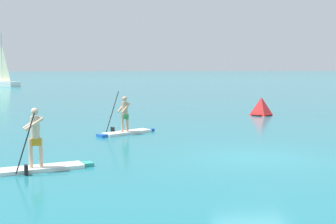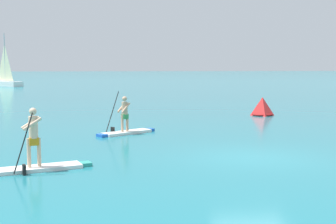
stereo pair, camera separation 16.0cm
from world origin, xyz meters
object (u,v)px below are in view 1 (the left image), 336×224
at_px(paddleboarder_near_left, 36,158).
at_px(sailboat_left_horizon, 3,80).
at_px(paddleboarder_mid_center, 126,126).
at_px(race_marker_buoy, 261,107).

distance_m(paddleboarder_near_left, sailboat_left_horizon, 57.80).
xyz_separation_m(paddleboarder_near_left, paddleboarder_mid_center, (2.77, 6.83, -0.03)).
xyz_separation_m(paddleboarder_mid_center, sailboat_left_horizon, (-16.04, 49.42, 0.52)).
height_order(paddleboarder_mid_center, sailboat_left_horizon, sailboat_left_horizon).
distance_m(race_marker_buoy, sailboat_left_horizon, 49.28).
bearing_deg(sailboat_left_horizon, paddleboarder_near_left, 148.93).
height_order(paddleboarder_near_left, race_marker_buoy, paddleboarder_near_left).
distance_m(paddleboarder_mid_center, race_marker_buoy, 10.65).
bearing_deg(paddleboarder_near_left, sailboat_left_horizon, -95.51).
xyz_separation_m(paddleboarder_mid_center, race_marker_buoy, (8.35, 6.60, 0.15)).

